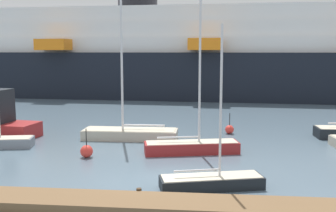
{
  "coord_description": "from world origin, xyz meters",
  "views": [
    {
      "loc": [
        3.05,
        -19.69,
        6.66
      ],
      "look_at": [
        0.0,
        10.75,
        2.45
      ],
      "focal_mm": 42.86,
      "sensor_mm": 36.0,
      "label": 1
    }
  ],
  "objects_px": {
    "sailboat_3": "(212,180)",
    "channel_buoy_0": "(229,129)",
    "sailboat_1": "(192,144)",
    "sailboat_5": "(130,131)",
    "cruise_ship": "(279,56)",
    "channel_buoy_1": "(87,151)"
  },
  "relations": [
    {
      "from": "sailboat_1",
      "to": "channel_buoy_0",
      "type": "bearing_deg",
      "value": 54.52
    },
    {
      "from": "channel_buoy_0",
      "to": "channel_buoy_1",
      "type": "bearing_deg",
      "value": -138.47
    },
    {
      "from": "sailboat_1",
      "to": "sailboat_3",
      "type": "height_order",
      "value": "sailboat_1"
    },
    {
      "from": "cruise_ship",
      "to": "sailboat_5",
      "type": "bearing_deg",
      "value": -114.32
    },
    {
      "from": "sailboat_3",
      "to": "channel_buoy_1",
      "type": "distance_m",
      "value": 9.24
    },
    {
      "from": "sailboat_1",
      "to": "sailboat_5",
      "type": "distance_m",
      "value": 6.13
    },
    {
      "from": "cruise_ship",
      "to": "channel_buoy_1",
      "type": "bearing_deg",
      "value": -112.8
    },
    {
      "from": "channel_buoy_1",
      "to": "channel_buoy_0",
      "type": "bearing_deg",
      "value": 41.53
    },
    {
      "from": "sailboat_3",
      "to": "cruise_ship",
      "type": "height_order",
      "value": "cruise_ship"
    },
    {
      "from": "sailboat_1",
      "to": "sailboat_3",
      "type": "xyz_separation_m",
      "value": [
        1.24,
        -6.72,
        -0.19
      ]
    },
    {
      "from": "sailboat_1",
      "to": "channel_buoy_0",
      "type": "relative_size",
      "value": 7.32
    },
    {
      "from": "sailboat_3",
      "to": "sailboat_5",
      "type": "bearing_deg",
      "value": 105.53
    },
    {
      "from": "channel_buoy_1",
      "to": "sailboat_3",
      "type": "bearing_deg",
      "value": -32.58
    },
    {
      "from": "sailboat_3",
      "to": "sailboat_5",
      "type": "relative_size",
      "value": 0.59
    },
    {
      "from": "sailboat_1",
      "to": "cruise_ship",
      "type": "bearing_deg",
      "value": 59.5
    },
    {
      "from": "sailboat_1",
      "to": "sailboat_5",
      "type": "relative_size",
      "value": 0.93
    },
    {
      "from": "channel_buoy_0",
      "to": "cruise_ship",
      "type": "distance_m",
      "value": 29.33
    },
    {
      "from": "sailboat_3",
      "to": "cruise_ship",
      "type": "xyz_separation_m",
      "value": [
        9.93,
        40.8,
        5.49
      ]
    },
    {
      "from": "sailboat_5",
      "to": "channel_buoy_0",
      "type": "xyz_separation_m",
      "value": [
        7.63,
        2.77,
        -0.23
      ]
    },
    {
      "from": "sailboat_5",
      "to": "cruise_ship",
      "type": "relative_size",
      "value": 0.11
    },
    {
      "from": "sailboat_3",
      "to": "channel_buoy_1",
      "type": "bearing_deg",
      "value": 132.77
    },
    {
      "from": "sailboat_3",
      "to": "channel_buoy_0",
      "type": "distance_m",
      "value": 13.33
    }
  ]
}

